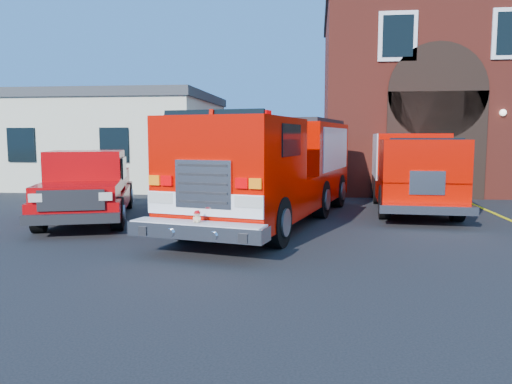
# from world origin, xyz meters

# --- Properties ---
(ground) EXTENTS (100.00, 100.00, 0.00)m
(ground) POSITION_xyz_m (0.00, 0.00, 0.00)
(ground) COLOR black
(ground) RESTS_ON ground
(parking_stripe_far) EXTENTS (0.12, 3.00, 0.01)m
(parking_stripe_far) POSITION_xyz_m (6.50, 7.00, 0.00)
(parking_stripe_far) COLOR yellow
(parking_stripe_far) RESTS_ON ground
(fire_station) EXTENTS (15.20, 10.20, 8.45)m
(fire_station) POSITION_xyz_m (8.99, 13.98, 4.25)
(fire_station) COLOR maroon
(fire_station) RESTS_ON ground
(side_building) EXTENTS (10.20, 8.20, 4.35)m
(side_building) POSITION_xyz_m (-9.00, 13.00, 2.20)
(side_building) COLOR #E8E5C4
(side_building) RESTS_ON ground
(fire_engine) EXTENTS (4.66, 9.71, 2.89)m
(fire_engine) POSITION_xyz_m (-0.02, 3.27, 1.49)
(fire_engine) COLOR black
(fire_engine) RESTS_ON ground
(pickup_truck) EXTENTS (3.84, 6.29, 1.94)m
(pickup_truck) POSITION_xyz_m (-5.29, 3.00, 0.92)
(pickup_truck) COLOR black
(pickup_truck) RESTS_ON ground
(secondary_truck) EXTENTS (2.78, 7.61, 2.43)m
(secondary_truck) POSITION_xyz_m (4.17, 6.44, 1.32)
(secondary_truck) COLOR black
(secondary_truck) RESTS_ON ground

